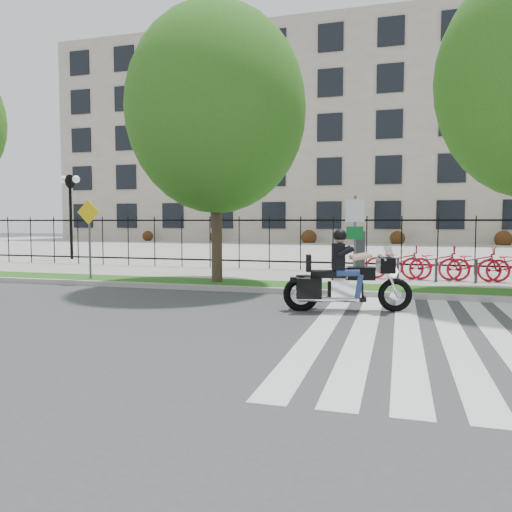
# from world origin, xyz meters

# --- Properties ---
(ground) EXTENTS (120.00, 120.00, 0.00)m
(ground) POSITION_xyz_m (0.00, 0.00, 0.00)
(ground) COLOR #3B3B3D
(ground) RESTS_ON ground
(curb) EXTENTS (60.00, 0.20, 0.15)m
(curb) POSITION_xyz_m (0.00, 4.10, 0.07)
(curb) COLOR #9D9A94
(curb) RESTS_ON ground
(grass_verge) EXTENTS (60.00, 1.50, 0.15)m
(grass_verge) POSITION_xyz_m (0.00, 4.95, 0.07)
(grass_verge) COLOR #164B12
(grass_verge) RESTS_ON ground
(sidewalk) EXTENTS (60.00, 3.50, 0.15)m
(sidewalk) POSITION_xyz_m (0.00, 7.45, 0.07)
(sidewalk) COLOR gray
(sidewalk) RESTS_ON ground
(plaza) EXTENTS (80.00, 34.00, 0.10)m
(plaza) POSITION_xyz_m (0.00, 25.00, 0.05)
(plaza) COLOR gray
(plaza) RESTS_ON ground
(crosswalk_stripes) EXTENTS (5.70, 8.00, 0.01)m
(crosswalk_stripes) POSITION_xyz_m (4.83, 0.00, 0.01)
(crosswalk_stripes) COLOR silver
(crosswalk_stripes) RESTS_ON ground
(iron_fence) EXTENTS (30.00, 0.06, 2.00)m
(iron_fence) POSITION_xyz_m (0.00, 9.20, 1.15)
(iron_fence) COLOR black
(iron_fence) RESTS_ON sidewalk
(office_building) EXTENTS (60.00, 21.90, 20.15)m
(office_building) POSITION_xyz_m (0.00, 44.92, 9.97)
(office_building) COLOR #9F9580
(office_building) RESTS_ON ground
(lamp_post_left) EXTENTS (1.06, 0.70, 4.25)m
(lamp_post_left) POSITION_xyz_m (-12.00, 12.00, 3.21)
(lamp_post_left) COLOR black
(lamp_post_left) RESTS_ON ground
(street_tree_1) EXTENTS (5.28, 5.28, 8.12)m
(street_tree_1) POSITION_xyz_m (-1.72, 4.95, 5.23)
(street_tree_1) COLOR #33241C
(street_tree_1) RESTS_ON grass_verge
(bike_share_station) EXTENTS (8.99, 0.89, 1.50)m
(bike_share_station) POSITION_xyz_m (6.75, 7.20, 0.68)
(bike_share_station) COLOR #2D2D33
(bike_share_station) RESTS_ON sidewalk
(sign_pole_regulatory) EXTENTS (0.50, 0.09, 2.50)m
(sign_pole_regulatory) POSITION_xyz_m (2.38, 4.58, 1.74)
(sign_pole_regulatory) COLOR #59595B
(sign_pole_regulatory) RESTS_ON grass_verge
(sign_pole_warning) EXTENTS (0.78, 0.09, 2.49)m
(sign_pole_warning) POSITION_xyz_m (-5.85, 4.58, 1.74)
(sign_pole_warning) COLOR #59595B
(sign_pole_warning) RESTS_ON grass_verge
(motorcycle_rider) EXTENTS (2.76, 1.14, 2.16)m
(motorcycle_rider) POSITION_xyz_m (2.45, 1.90, 0.72)
(motorcycle_rider) COLOR black
(motorcycle_rider) RESTS_ON ground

